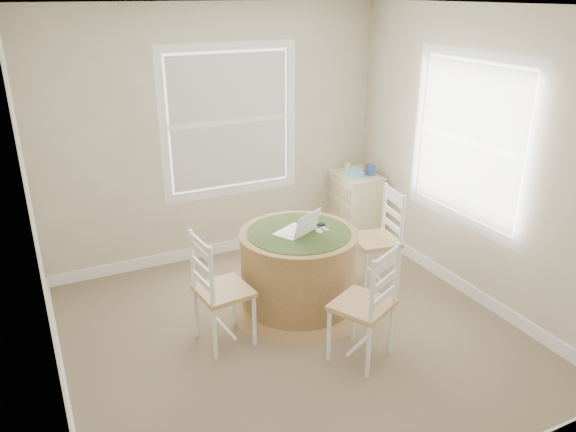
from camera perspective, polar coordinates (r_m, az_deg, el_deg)
room at (r=4.43m, az=1.67°, el=3.61°), size 3.64×3.64×2.64m
round_table at (r=5.00m, az=1.08°, el=-5.22°), size 1.22×1.22×0.75m
chair_left at (r=4.53m, az=-6.58°, el=-7.48°), size 0.44×0.46×0.95m
chair_near at (r=4.35m, az=7.54°, el=-8.90°), size 0.56×0.55×0.95m
chair_right at (r=5.43m, az=8.83°, el=-2.39°), size 0.46×0.47×0.95m
laptop at (r=4.83m, az=0.95°, el=-1.42°), size 0.42×0.40×0.23m
mouse at (r=4.87m, az=3.16°, el=-1.55°), size 0.07×0.10×0.03m
phone at (r=4.93m, az=3.76°, el=-1.36°), size 0.06×0.10×0.02m
keys at (r=5.00m, az=3.35°, el=-0.92°), size 0.07×0.06×0.02m
corner_chest at (r=6.50m, az=6.79°, el=1.04°), size 0.45×0.59×0.77m
tissue_box at (r=6.25m, az=6.87°, el=4.38°), size 0.12×0.12×0.10m
box_yellow at (r=6.46m, az=7.21°, el=4.78°), size 0.15×0.10×0.06m
box_blue at (r=6.34m, az=8.36°, el=4.66°), size 0.08×0.08×0.12m
cup_cream at (r=6.46m, az=6.08°, el=4.97°), size 0.07×0.07×0.09m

